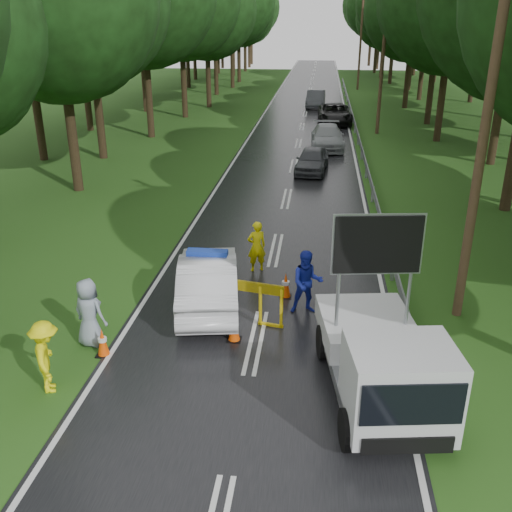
# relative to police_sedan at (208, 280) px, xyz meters

# --- Properties ---
(ground) EXTENTS (160.00, 160.00, 0.00)m
(ground) POSITION_rel_police_sedan_xyz_m (1.52, -1.84, -0.74)
(ground) COLOR #234A15
(ground) RESTS_ON ground
(road) EXTENTS (7.00, 140.00, 0.02)m
(road) POSITION_rel_police_sedan_xyz_m (1.52, 28.16, -0.73)
(road) COLOR black
(road) RESTS_ON ground
(guardrail) EXTENTS (0.12, 60.06, 0.70)m
(guardrail) POSITION_rel_police_sedan_xyz_m (5.22, 27.83, -0.19)
(guardrail) COLOR gray
(guardrail) RESTS_ON ground
(utility_pole_near) EXTENTS (1.40, 0.24, 10.00)m
(utility_pole_near) POSITION_rel_police_sedan_xyz_m (6.72, 0.16, 4.33)
(utility_pole_near) COLOR #463220
(utility_pole_near) RESTS_ON ground
(utility_pole_mid) EXTENTS (1.40, 0.24, 10.00)m
(utility_pole_mid) POSITION_rel_police_sedan_xyz_m (6.72, 26.16, 4.33)
(utility_pole_mid) COLOR #463220
(utility_pole_mid) RESTS_ON ground
(utility_pole_far) EXTENTS (1.40, 0.24, 10.00)m
(utility_pole_far) POSITION_rel_police_sedan_xyz_m (6.72, 52.16, 4.33)
(utility_pole_far) COLOR #463220
(utility_pole_far) RESTS_ON ground
(police_sedan) EXTENTS (2.28, 4.64, 1.61)m
(police_sedan) POSITION_rel_police_sedan_xyz_m (0.00, 0.00, 0.00)
(police_sedan) COLOR silver
(police_sedan) RESTS_ON ground
(work_truck) EXTENTS (2.68, 4.85, 3.68)m
(work_truck) POSITION_rel_police_sedan_xyz_m (4.33, -3.94, 0.26)
(work_truck) COLOR gray
(work_truck) RESTS_ON ground
(barrier) EXTENTS (2.85, 0.64, 1.20)m
(barrier) POSITION_rel_police_sedan_xyz_m (0.72, -0.84, 0.17)
(barrier) COLOR #DAB80B
(barrier) RESTS_ON ground
(officer) EXTENTS (0.70, 0.60, 1.63)m
(officer) POSITION_rel_police_sedan_xyz_m (1.07, 2.39, 0.08)
(officer) COLOR yellow
(officer) RESTS_ON ground
(civilian) EXTENTS (0.95, 0.79, 1.76)m
(civilian) POSITION_rel_police_sedan_xyz_m (2.70, -0.16, 0.15)
(civilian) COLOR #1A28AC
(civilian) RESTS_ON ground
(bystander_left) EXTENTS (0.99, 1.21, 1.63)m
(bystander_left) POSITION_rel_police_sedan_xyz_m (-2.61, -4.26, 0.08)
(bystander_left) COLOR yellow
(bystander_left) RESTS_ON ground
(bystander_right) EXTENTS (0.97, 0.78, 1.73)m
(bystander_right) POSITION_rel_police_sedan_xyz_m (-2.42, -2.40, 0.13)
(bystander_right) COLOR gray
(bystander_right) RESTS_ON ground
(queue_car_first) EXTENTS (1.86, 3.85, 1.27)m
(queue_car_first) POSITION_rel_police_sedan_xyz_m (2.51, 14.99, -0.10)
(queue_car_first) COLOR #3D4045
(queue_car_first) RESTS_ON ground
(queue_car_second) EXTENTS (2.09, 4.78, 1.37)m
(queue_car_second) POSITION_rel_police_sedan_xyz_m (3.31, 20.99, -0.05)
(queue_car_second) COLOR #999CA0
(queue_car_second) RESTS_ON ground
(queue_car_third) EXTENTS (2.57, 5.29, 1.45)m
(queue_car_third) POSITION_rel_police_sedan_xyz_m (3.87, 29.81, -0.01)
(queue_car_third) COLOR black
(queue_car_third) RESTS_ON ground
(queue_car_fourth) EXTENTS (1.70, 4.48, 1.46)m
(queue_car_fourth) POSITION_rel_police_sedan_xyz_m (2.32, 38.02, -0.01)
(queue_car_fourth) COLOR #43454B
(queue_car_fourth) RESTS_ON ground
(cone_near_left) EXTENTS (0.34, 0.34, 0.71)m
(cone_near_left) POSITION_rel_police_sedan_xyz_m (-1.98, -2.84, -0.39)
(cone_near_left) COLOR black
(cone_near_left) RESTS_ON ground
(cone_center) EXTENTS (0.35, 0.35, 0.75)m
(cone_center) POSITION_rel_police_sedan_xyz_m (0.98, -1.84, -0.37)
(cone_center) COLOR black
(cone_center) RESTS_ON ground
(cone_far) EXTENTS (0.35, 0.35, 0.75)m
(cone_far) POSITION_rel_police_sedan_xyz_m (2.09, 0.66, -0.37)
(cone_far) COLOR black
(cone_far) RESTS_ON ground
(cone_left_mid) EXTENTS (0.38, 0.38, 0.80)m
(cone_left_mid) POSITION_rel_police_sedan_xyz_m (-0.94, 1.16, -0.35)
(cone_left_mid) COLOR black
(cone_left_mid) RESTS_ON ground
(cone_right) EXTENTS (0.37, 0.37, 0.77)m
(cone_right) POSITION_rel_police_sedan_xyz_m (4.33, -0.34, -0.36)
(cone_right) COLOR black
(cone_right) RESTS_ON ground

